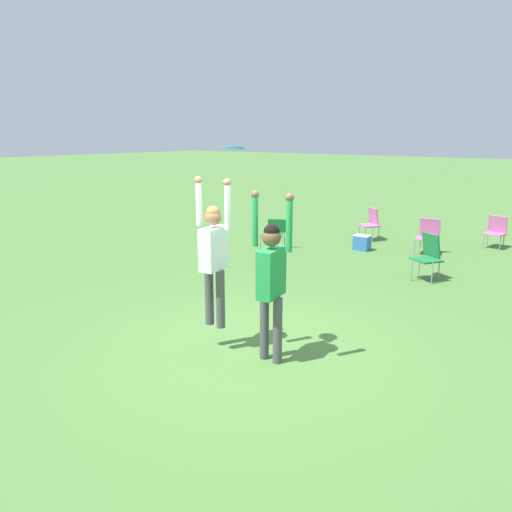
# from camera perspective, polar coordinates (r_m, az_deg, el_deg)

# --- Properties ---
(ground_plane) EXTENTS (120.00, 120.00, 0.00)m
(ground_plane) POSITION_cam_1_polar(r_m,az_deg,el_deg) (7.03, -0.51, -10.46)
(ground_plane) COLOR #4C7A38
(person_jumping) EXTENTS (0.61, 0.48, 2.02)m
(person_jumping) POSITION_cam_1_polar(r_m,az_deg,el_deg) (6.62, -4.84, 0.68)
(person_jumping) COLOR #4C4C51
(person_jumping) RESTS_ON ground_plane
(person_defending) EXTENTS (0.62, 0.50, 2.21)m
(person_defending) POSITION_cam_1_polar(r_m,az_deg,el_deg) (6.26, 1.76, -2.02)
(person_defending) COLOR #4C4C51
(person_defending) RESTS_ON ground_plane
(frisbee) EXTENTS (0.28, 0.28, 0.05)m
(frisbee) POSITION_cam_1_polar(r_m,az_deg,el_deg) (6.21, -2.61, 12.26)
(frisbee) COLOR #2D9EDB
(camping_chair_0) EXTENTS (0.67, 0.74, 0.93)m
(camping_chair_0) POSITION_cam_1_polar(r_m,az_deg,el_deg) (10.65, 19.11, 0.28)
(camping_chair_0) COLOR gray
(camping_chair_0) RESTS_ON ground_plane
(camping_chair_1) EXTENTS (0.56, 0.60, 0.87)m
(camping_chair_1) POSITION_cam_1_polar(r_m,az_deg,el_deg) (12.96, 19.04, 2.40)
(camping_chair_1) COLOR gray
(camping_chair_1) RESTS_ON ground_plane
(camping_chair_2) EXTENTS (0.71, 0.77, 0.77)m
(camping_chair_2) POSITION_cam_1_polar(r_m,az_deg,el_deg) (12.74, 2.14, 2.80)
(camping_chair_2) COLOR gray
(camping_chair_2) RESTS_ON ground_plane
(camping_chair_3) EXTENTS (0.53, 0.57, 0.82)m
(camping_chair_3) POSITION_cam_1_polar(r_m,az_deg,el_deg) (14.35, 25.72, 2.73)
(camping_chair_3) COLOR gray
(camping_chair_3) RESTS_ON ground_plane
(camping_chair_5) EXTENTS (0.66, 0.73, 0.89)m
(camping_chair_5) POSITION_cam_1_polar(r_m,az_deg,el_deg) (14.24, 13.02, 3.87)
(camping_chair_5) COLOR gray
(camping_chair_5) RESTS_ON ground_plane
(cooler_box) EXTENTS (0.40, 0.29, 0.39)m
(cooler_box) POSITION_cam_1_polar(r_m,az_deg,el_deg) (12.98, 12.03, 1.52)
(cooler_box) COLOR #336BB7
(cooler_box) RESTS_ON ground_plane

